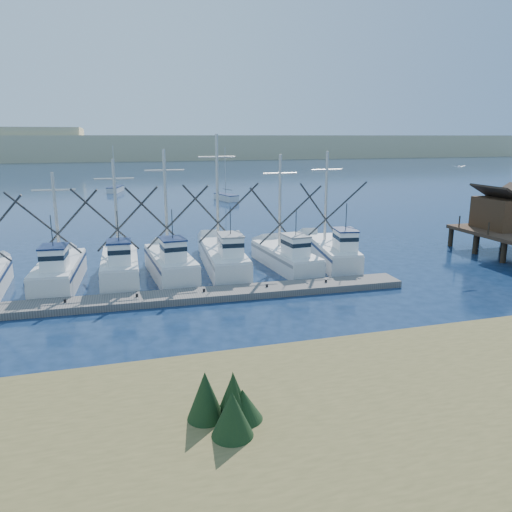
{
  "coord_description": "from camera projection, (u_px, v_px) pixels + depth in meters",
  "views": [
    {
      "loc": [
        -10.74,
        -22.31,
        9.68
      ],
      "look_at": [
        -1.8,
        8.0,
        2.07
      ],
      "focal_mm": 35.0,
      "sensor_mm": 36.0,
      "label": 1
    }
  ],
  "objects": [
    {
      "name": "trawler_fleet",
      "position": [
        154.0,
        265.0,
        34.52
      ],
      "size": [
        31.49,
        9.68,
        9.84
      ],
      "color": "silver",
      "rests_on": "ground"
    },
    {
      "name": "ground",
      "position": [
        332.0,
        327.0,
        26.03
      ],
      "size": [
        500.0,
        500.0,
        0.0
      ],
      "primitive_type": "plane",
      "color": "#0C1D36",
      "rests_on": "ground"
    },
    {
      "name": "dune_ridge",
      "position": [
        131.0,
        147.0,
        220.68
      ],
      "size": [
        360.0,
        60.0,
        10.0
      ],
      "primitive_type": "cube",
      "color": "tan",
      "rests_on": "ground"
    },
    {
      "name": "floating_dock",
      "position": [
        154.0,
        299.0,
        29.77
      ],
      "size": [
        31.85,
        3.07,
        0.42
      ],
      "primitive_type": "cube",
      "rotation": [
        0.0,
        0.0,
        -0.03
      ],
      "color": "#66605B",
      "rests_on": "ground"
    },
    {
      "name": "flying_gull",
      "position": [
        459.0,
        167.0,
        38.38
      ],
      "size": [
        1.06,
        0.19,
        0.19
      ],
      "color": "white",
      "rests_on": "ground"
    },
    {
      "name": "sailboat_near",
      "position": [
        226.0,
        197.0,
        76.87
      ],
      "size": [
        2.94,
        5.43,
        8.1
      ],
      "rotation": [
        0.0,
        0.0,
        0.27
      ],
      "color": "silver",
      "rests_on": "ground"
    },
    {
      "name": "sailboat_far",
      "position": [
        115.0,
        189.0,
        88.67
      ],
      "size": [
        3.15,
        5.97,
        8.1
      ],
      "rotation": [
        0.0,
        0.0,
        -0.26
      ],
      "color": "silver",
      "rests_on": "ground"
    },
    {
      "name": "shore_bank",
      "position": [
        226.0,
        454.0,
        14.32
      ],
      "size": [
        40.0,
        10.0,
        1.6
      ],
      "primitive_type": "cube",
      "color": "#4C422D",
      "rests_on": "ground"
    }
  ]
}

